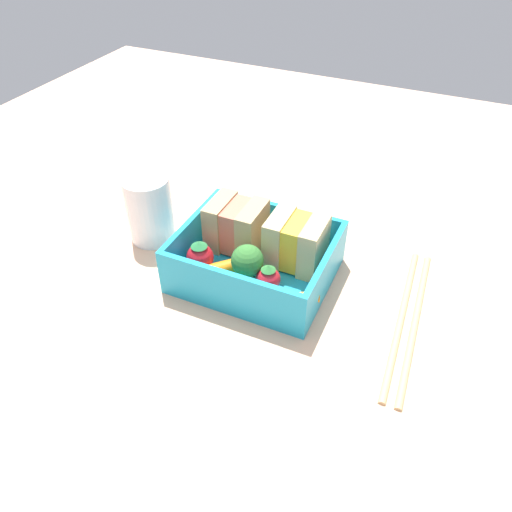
% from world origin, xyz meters
% --- Properties ---
extents(ground_plane, '(1.20, 1.20, 0.02)m').
position_xyz_m(ground_plane, '(0.00, 0.00, -0.01)').
color(ground_plane, '#E3AD8C').
extents(bento_tray, '(0.16, 0.13, 0.01)m').
position_xyz_m(bento_tray, '(0.00, 0.00, 0.01)').
color(bento_tray, '#1D9CC3').
rests_on(bento_tray, ground_plane).
extents(bento_rim, '(0.16, 0.13, 0.04)m').
position_xyz_m(bento_rim, '(0.00, 0.00, 0.03)').
color(bento_rim, '#1D9CC3').
rests_on(bento_rim, bento_tray).
extents(sandwich_left, '(0.06, 0.05, 0.05)m').
position_xyz_m(sandwich_left, '(-0.03, 0.02, 0.04)').
color(sandwich_left, tan).
rests_on(sandwich_left, bento_tray).
extents(sandwich_center_left, '(0.06, 0.05, 0.05)m').
position_xyz_m(sandwich_center_left, '(0.03, 0.02, 0.04)').
color(sandwich_center_left, '#D1B880').
rests_on(sandwich_center_left, bento_tray).
extents(strawberry_left, '(0.03, 0.03, 0.03)m').
position_xyz_m(strawberry_left, '(-0.05, -0.02, 0.03)').
color(strawberry_left, red).
rests_on(strawberry_left, bento_tray).
extents(carrot_stick_far_left, '(0.04, 0.04, 0.02)m').
position_xyz_m(carrot_stick_far_left, '(-0.03, -0.03, 0.02)').
color(carrot_stick_far_left, orange).
rests_on(carrot_stick_far_left, bento_tray).
extents(broccoli_floret, '(0.03, 0.03, 0.04)m').
position_xyz_m(broccoli_floret, '(-0.00, -0.02, 0.04)').
color(broccoli_floret, '#8DBF63').
rests_on(broccoli_floret, bento_tray).
extents(strawberry_far_left, '(0.02, 0.02, 0.03)m').
position_xyz_m(strawberry_far_left, '(0.02, -0.03, 0.03)').
color(strawberry_far_left, red).
rests_on(strawberry_far_left, bento_tray).
extents(carrot_stick_left, '(0.04, 0.03, 0.01)m').
position_xyz_m(carrot_stick_left, '(0.06, -0.03, 0.02)').
color(carrot_stick_left, orange).
rests_on(carrot_stick_left, bento_tray).
extents(chopstick_pair, '(0.03, 0.21, 0.01)m').
position_xyz_m(chopstick_pair, '(0.16, 0.00, 0.00)').
color(chopstick_pair, tan).
rests_on(chopstick_pair, ground_plane).
extents(drinking_glass, '(0.05, 0.05, 0.08)m').
position_xyz_m(drinking_glass, '(-0.14, 0.01, 0.04)').
color(drinking_glass, white).
rests_on(drinking_glass, ground_plane).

